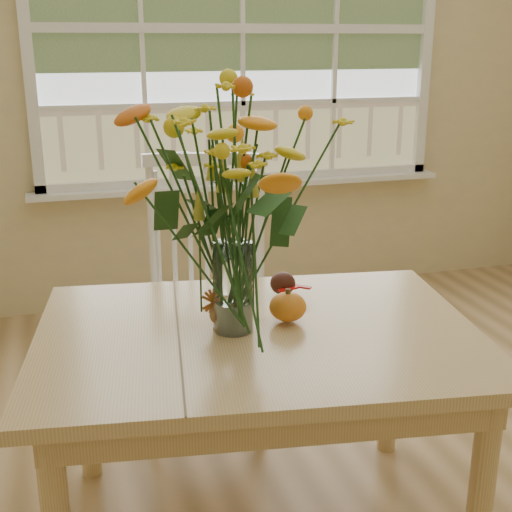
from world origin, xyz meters
name	(u,v)px	position (x,y,z in m)	size (l,w,h in m)	color
wall_back	(241,66)	(0.00, 2.25, 1.35)	(4.00, 0.02, 2.70)	beige
window	(243,32)	(0.00, 2.21, 1.53)	(2.42, 0.12, 1.74)	silver
dining_table	(258,358)	(-0.52, 0.18, 0.59)	(1.40, 1.09, 0.69)	tan
windsor_chair	(206,279)	(-0.51, 0.94, 0.58)	(0.59, 0.57, 1.04)	white
flower_vase	(232,198)	(-0.59, 0.21, 1.08)	(0.55, 0.55, 0.65)	white
pumpkin	(288,308)	(-0.42, 0.22, 0.73)	(0.11, 0.11, 0.09)	orange
turkey_figurine	(225,315)	(-0.61, 0.21, 0.73)	(0.10, 0.08, 0.11)	#CCB78C
dark_gourd	(283,284)	(-0.36, 0.43, 0.72)	(0.13, 0.10, 0.08)	#38160F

